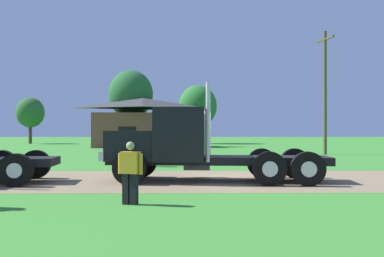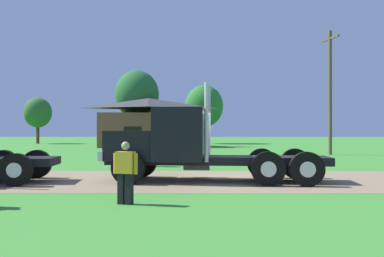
% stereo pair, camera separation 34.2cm
% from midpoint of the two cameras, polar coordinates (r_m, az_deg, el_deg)
% --- Properties ---
extents(ground_plane, '(200.00, 200.00, 0.00)m').
position_cam_midpoint_polar(ground_plane, '(15.75, 6.38, -6.91)').
color(ground_plane, '#3C8A2F').
extents(dirt_track, '(120.00, 6.70, 0.01)m').
position_cam_midpoint_polar(dirt_track, '(15.75, 6.38, -6.89)').
color(dirt_track, '#897456').
rests_on(dirt_track, ground_plane).
extents(truck_foreground_white, '(8.10, 3.18, 3.45)m').
position_cam_midpoint_polar(truck_foreground_white, '(15.25, -0.40, -2.41)').
color(truck_foreground_white, black).
rests_on(truck_foreground_white, ground_plane).
extents(visitor_walking_mid, '(0.63, 0.38, 1.55)m').
position_cam_midpoint_polar(visitor_walking_mid, '(10.57, -8.07, -5.65)').
color(visitor_walking_mid, gold).
rests_on(visitor_walking_mid, ground_plane).
extents(visitor_far_side, '(0.38, 0.65, 1.71)m').
position_cam_midpoint_polar(visitor_far_side, '(21.43, -5.43, -2.63)').
color(visitor_far_side, '#2D2D33').
rests_on(visitor_far_side, ground_plane).
extents(shed_building, '(11.50, 6.72, 5.38)m').
position_cam_midpoint_polar(shed_building, '(46.61, -5.69, 0.70)').
color(shed_building, brown).
rests_on(shed_building, ground_plane).
extents(utility_pole_near, '(0.69, 2.16, 9.29)m').
position_cam_midpoint_polar(utility_pole_near, '(33.29, 18.46, 5.07)').
color(utility_pole_near, '#4E492D').
rests_on(utility_pole_near, ground_plane).
extents(tree_left, '(3.74, 3.74, 6.32)m').
position_cam_midpoint_polar(tree_left, '(61.50, -19.98, 2.02)').
color(tree_left, '#513823').
rests_on(tree_left, ground_plane).
extents(tree_mid, '(5.19, 5.19, 8.90)m').
position_cam_midpoint_polar(tree_mid, '(50.23, -7.26, 4.56)').
color(tree_mid, '#513823').
rests_on(tree_mid, ground_plane).
extents(tree_right, '(5.24, 5.24, 8.03)m').
position_cam_midpoint_polar(tree_right, '(57.96, 1.81, 3.04)').
color(tree_right, '#513823').
rests_on(tree_right, ground_plane).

